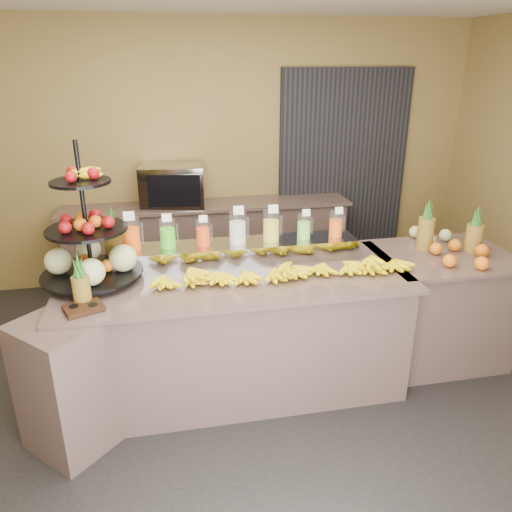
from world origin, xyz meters
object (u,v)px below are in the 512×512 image
object	(u,v)px
fruit_stand	(97,248)
pitcher_tray	(238,252)
condiment_caddy	(84,308)
right_fruit_pile	(454,245)
banana_heap	(284,268)
oven_warmer	(173,185)

from	to	relation	value
fruit_stand	pitcher_tray	bearing A→B (deg)	20.60
condiment_caddy	right_fruit_pile	bearing A→B (deg)	8.29
banana_heap	condiment_caddy	world-z (taller)	banana_heap
pitcher_tray	right_fruit_pile	distance (m)	1.71
fruit_stand	right_fruit_pile	distance (m)	2.70
banana_heap	right_fruit_pile	xyz separation A→B (m)	(1.42, 0.13, 0.03)
condiment_caddy	oven_warmer	bearing A→B (deg)	73.91
fruit_stand	banana_heap	bearing A→B (deg)	3.12
right_fruit_pile	oven_warmer	world-z (taller)	oven_warmer
condiment_caddy	pitcher_tray	bearing A→B (deg)	30.04
banana_heap	condiment_caddy	xyz separation A→B (m)	(-1.35, -0.27, -0.04)
fruit_stand	oven_warmer	xyz separation A→B (m)	(0.60, 1.84, -0.03)
pitcher_tray	condiment_caddy	size ratio (longest dim) A/B	8.19
condiment_caddy	fruit_stand	bearing A→B (deg)	82.25
right_fruit_pile	oven_warmer	bearing A→B (deg)	138.09
condiment_caddy	oven_warmer	distance (m)	2.39
oven_warmer	banana_heap	bearing A→B (deg)	-63.88
fruit_stand	right_fruit_pile	bearing A→B (deg)	10.19
fruit_stand	condiment_caddy	world-z (taller)	fruit_stand
condiment_caddy	right_fruit_pile	xyz separation A→B (m)	(2.76, 0.40, 0.07)
pitcher_tray	oven_warmer	size ratio (longest dim) A/B	2.83
banana_heap	oven_warmer	world-z (taller)	oven_warmer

